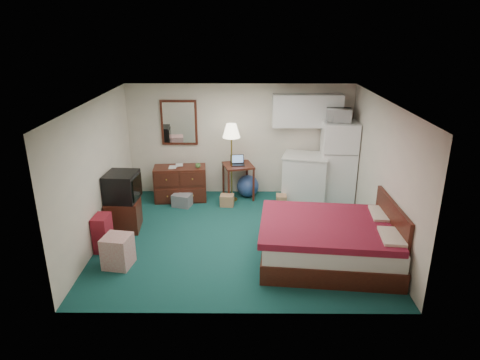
{
  "coord_description": "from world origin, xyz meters",
  "views": [
    {
      "loc": [
        0.06,
        -7.09,
        3.72
      ],
      "look_at": [
        0.01,
        0.36,
        0.98
      ],
      "focal_mm": 32.0,
      "sensor_mm": 36.0,
      "label": 1
    }
  ],
  "objects_px": {
    "kitchen_counter": "(305,179)",
    "fridge": "(338,162)",
    "dresser": "(180,183)",
    "suitcase": "(103,233)",
    "desk": "(238,181)",
    "floor_lamp": "(232,163)",
    "tv_stand": "(124,214)",
    "bed": "(329,242)"
  },
  "relations": [
    {
      "from": "fridge",
      "to": "tv_stand",
      "type": "height_order",
      "value": "fridge"
    },
    {
      "from": "desk",
      "to": "bed",
      "type": "bearing_deg",
      "value": -75.63
    },
    {
      "from": "fridge",
      "to": "suitcase",
      "type": "distance_m",
      "value": 5.07
    },
    {
      "from": "desk",
      "to": "suitcase",
      "type": "bearing_deg",
      "value": -148.67
    },
    {
      "from": "fridge",
      "to": "tv_stand",
      "type": "relative_size",
      "value": 2.73
    },
    {
      "from": "dresser",
      "to": "kitchen_counter",
      "type": "height_order",
      "value": "kitchen_counter"
    },
    {
      "from": "floor_lamp",
      "to": "fridge",
      "type": "relative_size",
      "value": 0.98
    },
    {
      "from": "dresser",
      "to": "bed",
      "type": "height_order",
      "value": "dresser"
    },
    {
      "from": "dresser",
      "to": "suitcase",
      "type": "bearing_deg",
      "value": -119.8
    },
    {
      "from": "kitchen_counter",
      "to": "floor_lamp",
      "type": "bearing_deg",
      "value": -166.35
    },
    {
      "from": "bed",
      "to": "tv_stand",
      "type": "relative_size",
      "value": 3.33
    },
    {
      "from": "fridge",
      "to": "suitcase",
      "type": "relative_size",
      "value": 2.77
    },
    {
      "from": "dresser",
      "to": "tv_stand",
      "type": "distance_m",
      "value": 1.7
    },
    {
      "from": "tv_stand",
      "to": "suitcase",
      "type": "relative_size",
      "value": 1.02
    },
    {
      "from": "bed",
      "to": "tv_stand",
      "type": "distance_m",
      "value": 3.87
    },
    {
      "from": "bed",
      "to": "kitchen_counter",
      "type": "bearing_deg",
      "value": 97.01
    },
    {
      "from": "tv_stand",
      "to": "fridge",
      "type": "bearing_deg",
      "value": 14.08
    },
    {
      "from": "fridge",
      "to": "bed",
      "type": "relative_size",
      "value": 0.82
    },
    {
      "from": "bed",
      "to": "tv_stand",
      "type": "height_order",
      "value": "bed"
    },
    {
      "from": "fridge",
      "to": "desk",
      "type": "bearing_deg",
      "value": -178.98
    },
    {
      "from": "floor_lamp",
      "to": "bed",
      "type": "distance_m",
      "value": 3.15
    },
    {
      "from": "dresser",
      "to": "fridge",
      "type": "relative_size",
      "value": 0.64
    },
    {
      "from": "fridge",
      "to": "tv_stand",
      "type": "xyz_separation_m",
      "value": [
        -4.33,
        -1.48,
        -0.59
      ]
    },
    {
      "from": "suitcase",
      "to": "bed",
      "type": "bearing_deg",
      "value": -3.34
    },
    {
      "from": "floor_lamp",
      "to": "desk",
      "type": "xyz_separation_m",
      "value": [
        0.14,
        0.13,
        -0.47
      ]
    },
    {
      "from": "fridge",
      "to": "suitcase",
      "type": "height_order",
      "value": "fridge"
    },
    {
      "from": "dresser",
      "to": "fridge",
      "type": "distance_m",
      "value": 3.48
    },
    {
      "from": "fridge",
      "to": "bed",
      "type": "bearing_deg",
      "value": -100.21
    },
    {
      "from": "floor_lamp",
      "to": "suitcase",
      "type": "bearing_deg",
      "value": -133.96
    },
    {
      "from": "floor_lamp",
      "to": "desk",
      "type": "bearing_deg",
      "value": 42.89
    },
    {
      "from": "floor_lamp",
      "to": "suitcase",
      "type": "distance_m",
      "value": 3.18
    },
    {
      "from": "floor_lamp",
      "to": "fridge",
      "type": "height_order",
      "value": "fridge"
    },
    {
      "from": "kitchen_counter",
      "to": "fridge",
      "type": "relative_size",
      "value": 0.57
    },
    {
      "from": "kitchen_counter",
      "to": "fridge",
      "type": "distance_m",
      "value": 0.79
    },
    {
      "from": "kitchen_counter",
      "to": "tv_stand",
      "type": "relative_size",
      "value": 1.56
    },
    {
      "from": "kitchen_counter",
      "to": "fridge",
      "type": "height_order",
      "value": "fridge"
    },
    {
      "from": "tv_stand",
      "to": "suitcase",
      "type": "height_order",
      "value": "suitcase"
    },
    {
      "from": "floor_lamp",
      "to": "kitchen_counter",
      "type": "distance_m",
      "value": 1.65
    },
    {
      "from": "tv_stand",
      "to": "kitchen_counter",
      "type": "bearing_deg",
      "value": 16.85
    },
    {
      "from": "floor_lamp",
      "to": "fridge",
      "type": "xyz_separation_m",
      "value": [
        2.31,
        0.04,
        0.02
      ]
    },
    {
      "from": "dresser",
      "to": "kitchen_counter",
      "type": "xyz_separation_m",
      "value": [
        2.75,
        -0.01,
        0.12
      ]
    },
    {
      "from": "fridge",
      "to": "bed",
      "type": "distance_m",
      "value": 2.79
    }
  ]
}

